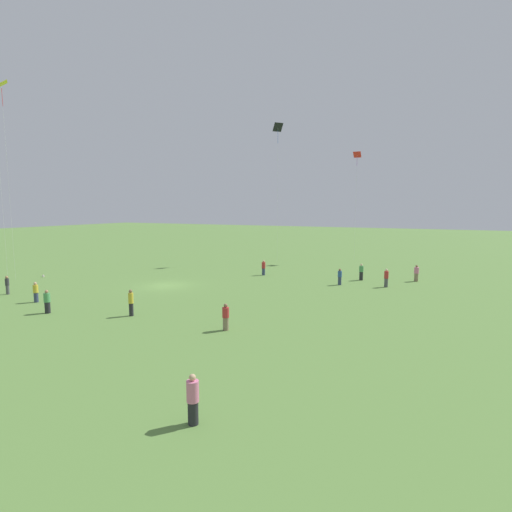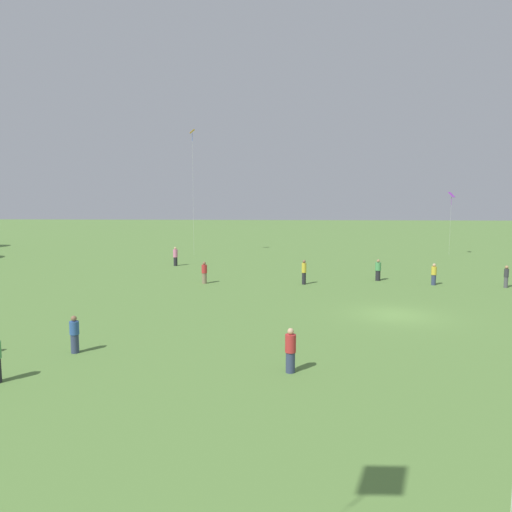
% 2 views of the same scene
% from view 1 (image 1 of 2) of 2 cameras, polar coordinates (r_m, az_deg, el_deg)
% --- Properties ---
extents(ground_plane, '(240.00, 240.00, 0.00)m').
position_cam_1_polar(ground_plane, '(39.43, -12.77, -4.15)').
color(ground_plane, '#5B843D').
extents(person_0, '(0.45, 0.45, 1.63)m').
position_cam_1_polar(person_0, '(36.18, -28.95, -4.56)').
color(person_0, '#333D5B').
rests_on(person_0, ground_plane).
extents(person_1, '(0.57, 0.57, 1.81)m').
position_cam_1_polar(person_1, '(14.78, -9.02, -19.60)').
color(person_1, '#232328').
rests_on(person_1, ground_plane).
extents(person_2, '(0.42, 0.42, 1.67)m').
position_cam_1_polar(person_2, '(24.70, -4.35, -8.71)').
color(person_2, '#847056').
rests_on(person_2, ground_plane).
extents(person_3, '(0.53, 0.53, 1.68)m').
position_cam_1_polar(person_3, '(32.12, -27.67, -5.82)').
color(person_3, '#232328').
rests_on(person_3, ground_plane).
extents(person_4, '(0.47, 0.47, 1.68)m').
position_cam_1_polar(person_4, '(43.66, 21.93, -2.32)').
color(person_4, '#847056').
rests_on(person_4, ground_plane).
extents(person_5, '(0.56, 0.56, 1.75)m').
position_cam_1_polar(person_5, '(39.57, 18.11, -3.01)').
color(person_5, '#4C4C51').
rests_on(person_5, ground_plane).
extents(person_6, '(0.41, 0.41, 1.85)m').
position_cam_1_polar(person_6, '(29.08, -17.43, -6.37)').
color(person_6, '#232328').
rests_on(person_6, ground_plane).
extents(person_7, '(0.62, 0.62, 1.71)m').
position_cam_1_polar(person_7, '(42.57, 14.81, -2.24)').
color(person_7, '#232328').
rests_on(person_7, ground_plane).
extents(person_8, '(0.54, 0.54, 1.59)m').
position_cam_1_polar(person_8, '(39.52, 11.88, -2.94)').
color(person_8, '#333D5B').
rests_on(person_8, ground_plane).
extents(person_9, '(0.44, 0.44, 1.69)m').
position_cam_1_polar(person_9, '(44.20, 1.08, -1.69)').
color(person_9, '#333D5B').
rests_on(person_9, ground_plane).
extents(person_10, '(0.45, 0.45, 1.62)m').
position_cam_1_polar(person_10, '(40.66, -31.99, -3.53)').
color(person_10, '#4C4C51').
rests_on(person_10, ground_plane).
extents(kite_0, '(1.57, 1.62, 19.85)m').
position_cam_1_polar(kite_0, '(49.20, -32.55, 19.18)').
color(kite_0, yellow).
rests_on(kite_0, ground_plane).
extents(kite_2, '(1.44, 1.39, 18.65)m').
position_cam_1_polar(kite_2, '(55.97, 3.15, 17.29)').
color(kite_2, black).
rests_on(kite_2, ground_plane).
extents(kite_3, '(0.78, 1.05, 15.05)m').
position_cam_1_polar(kite_3, '(58.13, 14.24, 13.30)').
color(kite_3, red).
rests_on(kite_3, ground_plane).
extents(picnic_bag_1, '(0.23, 0.29, 0.21)m').
position_cam_1_polar(picnic_bag_1, '(48.91, -28.10, -2.54)').
color(picnic_bag_1, beige).
rests_on(picnic_bag_1, ground_plane).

